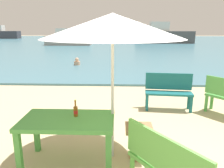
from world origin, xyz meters
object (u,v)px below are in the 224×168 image
Objects in this scene: picnic_table_green at (68,125)px; beer_bottle_amber at (76,110)px; bench_green_right at (168,166)px; boat_cargo_ship at (1,34)px; bench_teal_center at (169,89)px; side_table_wood at (139,138)px; boat_fishing_trawler at (68,39)px; swimmer_person at (77,62)px; patio_umbrella at (113,26)px; boat_barge at (163,35)px.

beer_bottle_amber is at bearing 43.89° from picnic_table_green.
bench_green_right is 0.17× the size of boat_cargo_ship.
bench_teal_center is at bearing 50.51° from picnic_table_green.
side_table_wood is 0.10× the size of boat_fishing_trawler.
swimmer_person is (-2.97, 9.85, -0.30)m from bench_green_right.
swimmer_person is (-1.72, 8.93, -0.61)m from beer_bottle_amber.
patio_umbrella is 0.30× the size of boat_barge.
beer_bottle_amber is 0.12× the size of patio_umbrella.
side_table_wood is at bearing -1.62° from patio_umbrella.
beer_bottle_amber is at bearing -76.49° from boat_fishing_trawler.
patio_umbrella is 5.61× the size of swimmer_person.
side_table_wood is 0.44× the size of bench_teal_center.
beer_bottle_amber is 1.39m from patio_umbrella.
boat_fishing_trawler is at bearing 103.51° from beer_bottle_amber.
swimmer_person is (-2.29, 8.81, -1.88)m from patio_umbrella.
bench_teal_center is at bearing 67.40° from side_table_wood.
boat_cargo_ship is at bearing 135.79° from boat_fishing_trawler.
boat_cargo_ship is at bearing 120.22° from patio_umbrella.
boat_cargo_ship is (-24.57, 37.52, 0.45)m from bench_teal_center.
beer_bottle_amber is at bearing -103.27° from boat_barge.
boat_fishing_trawler is at bearing 109.85° from bench_teal_center.
swimmer_person is 20.47m from boat_barge.
swimmer_person is at bearing 100.92° from beer_bottle_amber.
picnic_table_green is at bearing -169.40° from side_table_wood.
picnic_table_green is at bearing -103.43° from boat_barge.
beer_bottle_amber is 28.40m from boat_barge.
boat_cargo_ship is 31.62m from boat_barge.
bench_green_right reaches higher than swimmer_person.
side_table_wood is 9.24m from swimmer_person.
boat_fishing_trawler is (-6.62, 23.28, 0.43)m from side_table_wood.
beer_bottle_amber is 0.22× the size of bench_teal_center.
bench_teal_center is at bearing -56.78° from boat_cargo_ship.
swimmer_person is (-3.68, 6.53, -0.30)m from bench_teal_center.
boat_cargo_ship is 0.89× the size of boat_barge.
swimmer_person is (-1.62, 9.03, -0.41)m from picnic_table_green.
side_table_wood is 0.08× the size of boat_cargo_ship.
patio_umbrella is at bearing -75.42° from swimmer_person.
bench_green_right is 47.30m from boat_cargo_ship.
patio_umbrella is at bearing -75.11° from boat_fishing_trawler.
beer_bottle_amber is 0.65× the size of swimmer_person.
side_table_wood is (1.00, 0.10, -0.50)m from beer_bottle_amber.
beer_bottle_amber is 0.05× the size of boat_fishing_trawler.
bench_teal_center reaches higher than swimmer_person.
boat_cargo_ship is (-20.90, 30.99, 0.75)m from swimmer_person.
bench_teal_center is 25.66m from boat_barge.
side_table_wood is at bearing -74.13° from boat_fishing_trawler.
boat_fishing_trawler reaches higher than bench_green_right.
beer_bottle_amber reaches higher than bench_teal_center.
swimmer_person is at bearing 100.15° from picnic_table_green.
side_table_wood is (0.43, -0.01, -1.76)m from patio_umbrella.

